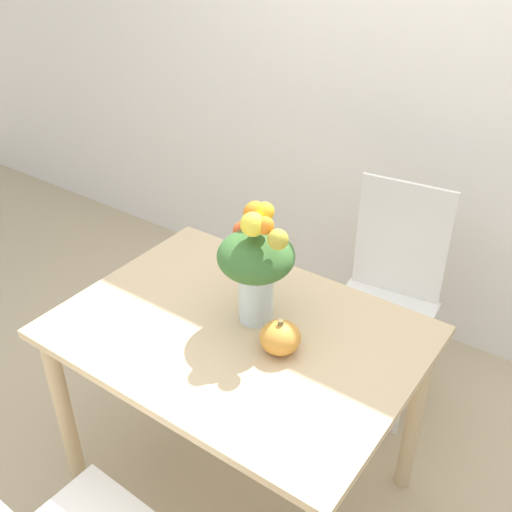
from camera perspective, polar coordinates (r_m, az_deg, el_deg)
ground_plane at (r=2.56m, az=-1.46°, el=-20.57°), size 12.00×12.00×0.00m
wall_back at (r=2.85m, az=15.64°, el=17.13°), size 8.00×0.06×2.70m
dining_table at (r=2.07m, az=-1.72°, el=-9.44°), size 1.17×0.86×0.78m
flower_vase at (r=1.91m, az=0.02°, el=-0.46°), size 0.26×0.27×0.43m
pumpkin at (r=1.88m, az=2.32°, el=-7.75°), size 0.13×0.13×0.12m
dining_chair_near_window at (r=2.66m, az=12.36°, el=-3.77°), size 0.47×0.47×1.00m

